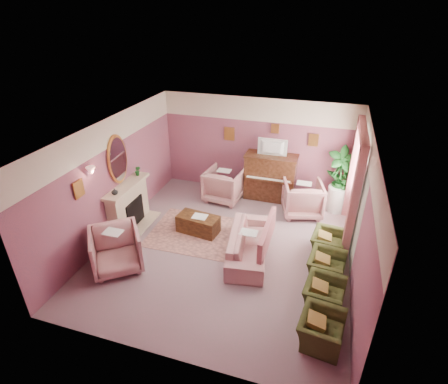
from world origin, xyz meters
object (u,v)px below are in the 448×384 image
(sofa, at_px, (249,239))
(olive_chair_b, at_px, (324,291))
(television, at_px, (272,147))
(olive_chair_a, at_px, (322,326))
(floral_armchair_front, at_px, (116,248))
(side_table, at_px, (337,199))
(coffee_table, at_px, (198,224))
(olive_chair_d, at_px, (329,240))
(floral_armchair_right, at_px, (303,197))
(olive_chair_c, at_px, (327,263))
(piano, at_px, (270,177))
(floral_armchair_left, at_px, (224,183))

(sofa, xyz_separation_m, olive_chair_b, (1.69, -1.06, -0.07))
(television, relative_size, olive_chair_a, 0.99)
(floral_armchair_front, xyz_separation_m, side_table, (4.35, 3.86, -0.16))
(olive_chair_a, bearing_deg, television, 110.87)
(coffee_table, relative_size, sofa, 0.49)
(television, height_order, olive_chair_d, television)
(floral_armchair_right, relative_size, olive_chair_c, 1.27)
(television, xyz_separation_m, floral_armchair_right, (0.99, -0.56, -1.09))
(piano, distance_m, olive_chair_c, 3.48)
(olive_chair_b, distance_m, side_table, 3.66)
(olive_chair_c, xyz_separation_m, olive_chair_d, (0.00, 0.82, 0.00))
(coffee_table, distance_m, olive_chair_d, 3.08)
(sofa, xyz_separation_m, olive_chair_a, (1.69, -1.88, -0.07))
(coffee_table, relative_size, olive_chair_c, 1.24)
(floral_armchair_left, distance_m, floral_armchair_right, 2.22)
(floral_armchair_front, distance_m, olive_chair_b, 4.24)
(coffee_table, bearing_deg, olive_chair_b, -26.85)
(floral_armchair_right, xyz_separation_m, olive_chair_c, (0.75, -2.38, -0.16))
(side_table, bearing_deg, olive_chair_a, -91.54)
(olive_chair_b, bearing_deg, floral_armchair_front, -177.35)
(piano, height_order, sofa, piano)
(olive_chair_d, relative_size, side_table, 1.15)
(floral_armchair_front, relative_size, side_table, 1.46)
(sofa, relative_size, floral_armchair_right, 2.02)
(olive_chair_d, bearing_deg, olive_chair_a, -90.00)
(television, bearing_deg, sofa, -88.88)
(floral_armchair_left, height_order, olive_chair_c, floral_armchair_left)
(olive_chair_c, bearing_deg, floral_armchair_left, 139.74)
(olive_chair_d, bearing_deg, coffee_table, -178.48)
(piano, distance_m, floral_armchair_right, 1.17)
(olive_chair_c, xyz_separation_m, side_table, (0.12, 2.84, 0.00))
(floral_armchair_right, bearing_deg, floral_armchair_left, 176.54)
(television, xyz_separation_m, olive_chair_a, (1.75, -4.58, -1.25))
(olive_chair_a, relative_size, olive_chair_b, 1.00)
(olive_chair_a, bearing_deg, olive_chair_b, 90.00)
(floral_armchair_left, relative_size, side_table, 1.46)
(sofa, height_order, side_table, sofa)
(television, xyz_separation_m, floral_armchair_left, (-1.22, -0.43, -1.09))
(floral_armchair_right, distance_m, olive_chair_b, 3.29)
(floral_armchair_front, relative_size, olive_chair_c, 1.27)
(coffee_table, height_order, olive_chair_a, olive_chair_a)
(sofa, distance_m, side_table, 3.17)
(floral_armchair_left, bearing_deg, floral_armchair_right, -3.46)
(olive_chair_c, bearing_deg, olive_chair_b, -90.00)
(floral_armchair_front, distance_m, olive_chair_d, 4.61)
(sofa, xyz_separation_m, side_table, (1.81, 2.60, -0.07))
(floral_armchair_right, bearing_deg, floral_armchair_front, -135.69)
(floral_armchair_left, relative_size, olive_chair_c, 1.27)
(floral_armchair_front, bearing_deg, side_table, 41.56)
(piano, xyz_separation_m, olive_chair_d, (1.75, -2.17, -0.30))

